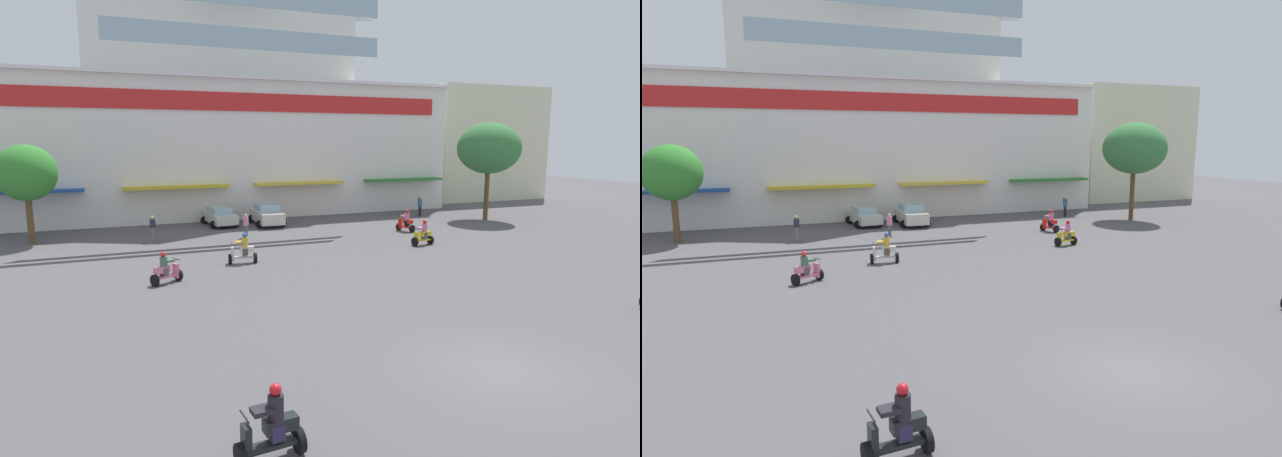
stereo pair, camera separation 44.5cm
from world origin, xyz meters
TOP-DOWN VIEW (x-y plane):
  - ground_plane at (0.00, 13.00)m, footprint 128.00×128.00m
  - colonial_building at (0.00, 36.45)m, footprint 38.81×17.77m
  - flank_building_right at (27.98, 37.34)m, footprint 13.29×9.48m
  - plaza_tree_0 at (-14.07, 25.29)m, footprint 3.52×3.51m
  - plaza_tree_1 at (18.43, 22.78)m, footprint 4.75×5.13m
  - parked_car_0 at (-1.95, 27.77)m, footprint 2.47×4.18m
  - parked_car_1 at (1.34, 26.70)m, footprint 2.42×4.45m
  - scooter_rider_0 at (7.88, 15.70)m, footprint 1.38×0.65m
  - scooter_rider_2 at (-7.06, -1.63)m, footprint 1.42×0.63m
  - scooter_rider_3 at (-3.38, 15.15)m, footprint 1.50×0.71m
  - scooter_rider_4 at (9.45, 20.24)m, footprint 0.93×1.42m
  - scooter_rider_5 at (-7.49, 12.65)m, footprint 1.46×1.14m
  - pedestrian_0 at (-7.14, 22.87)m, footprint 0.49×0.49m
  - pedestrian_1 at (15.28, 27.50)m, footprint 0.40×0.40m
  - pedestrian_2 at (-1.40, 22.23)m, footprint 0.49×0.49m
  - pedestrian_3 at (14.48, 26.18)m, footprint 0.49×0.49m

SIDE VIEW (x-z plane):
  - ground_plane at x=0.00m, z-range 0.00..0.00m
  - scooter_rider_5 at x=-7.49m, z-range -0.13..1.33m
  - scooter_rider_0 at x=7.88m, z-range -0.14..1.39m
  - scooter_rider_4 at x=9.45m, z-range -0.13..1.42m
  - scooter_rider_2 at x=-7.06m, z-range -0.14..1.45m
  - scooter_rider_3 at x=-3.38m, z-range -0.14..1.46m
  - parked_car_0 at x=-1.95m, z-range 0.02..1.40m
  - parked_car_1 at x=1.34m, z-range 0.00..1.61m
  - pedestrian_2 at x=-1.40m, z-range 0.11..1.67m
  - pedestrian_1 at x=15.28m, z-range 0.11..1.71m
  - pedestrian_3 at x=14.48m, z-range 0.11..1.76m
  - pedestrian_0 at x=-7.14m, z-range 0.12..1.78m
  - plaza_tree_0 at x=-14.07m, z-range 1.29..7.33m
  - plaza_tree_1 at x=18.43m, z-range 1.81..9.47m
  - flank_building_right at x=27.98m, z-range 0.00..11.79m
  - colonial_building at x=0.00m, z-range -1.65..19.08m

